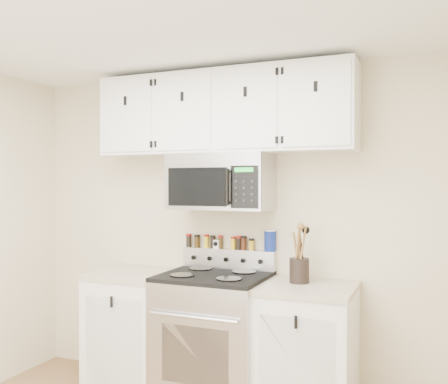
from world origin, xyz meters
name	(u,v)px	position (x,y,z in m)	size (l,w,h in m)	color
back_wall	(230,230)	(0.00, 1.75, 1.25)	(3.50, 0.01, 2.50)	#C4BA93
range	(214,337)	(0.00, 1.43, 0.49)	(0.76, 0.65, 1.10)	#B7B7BA
base_cabinet_left	(136,329)	(-0.69, 1.45, 0.46)	(0.64, 0.62, 0.92)	white
base_cabinet_right	(307,352)	(0.69, 1.45, 0.46)	(0.64, 0.62, 0.92)	white
microwave	(221,181)	(0.00, 1.55, 1.63)	(0.76, 0.44, 0.42)	#9E9EA3
upper_cabinets	(222,113)	(0.00, 1.58, 2.15)	(2.00, 0.35, 0.62)	white
utensil_crock	(299,268)	(0.62, 1.50, 1.02)	(0.14, 0.14, 0.40)	black
kitchen_timer	(217,244)	(-0.10, 1.71, 1.13)	(0.06, 0.05, 0.07)	white
salt_canister	(270,240)	(0.34, 1.71, 1.18)	(0.09, 0.09, 0.17)	navy
spice_jar_0	(189,240)	(-0.35, 1.71, 1.15)	(0.05, 0.05, 0.11)	black
spice_jar_1	(197,241)	(-0.27, 1.71, 1.15)	(0.05, 0.05, 0.10)	#39260D
spice_jar_2	(206,241)	(-0.19, 1.71, 1.15)	(0.04, 0.04, 0.11)	yellow
spice_jar_3	(213,242)	(-0.13, 1.71, 1.15)	(0.04, 0.04, 0.10)	black
spice_jar_4	(220,242)	(-0.07, 1.71, 1.15)	(0.04, 0.04, 0.10)	#38290D
spice_jar_5	(233,243)	(0.04, 1.71, 1.15)	(0.04, 0.04, 0.10)	yellow
spice_jar_6	(239,243)	(0.09, 1.71, 1.15)	(0.05, 0.05, 0.11)	black
spice_jar_7	(244,243)	(0.13, 1.71, 1.15)	(0.04, 0.04, 0.11)	#3D1C0E
spice_jar_8	(251,244)	(0.19, 1.71, 1.15)	(0.04, 0.04, 0.09)	gold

